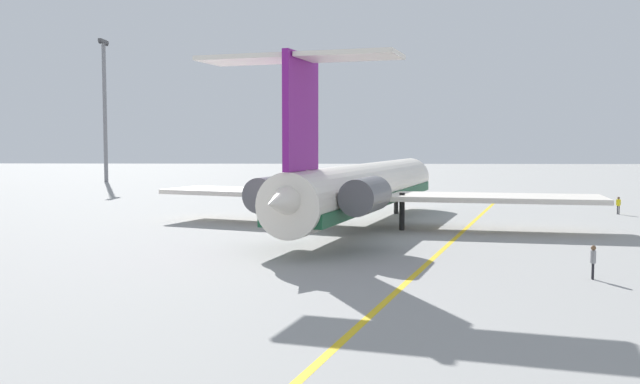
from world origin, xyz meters
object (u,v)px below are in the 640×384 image
object	(u,v)px
ground_crew_near_tail	(618,203)
ground_crew_portside	(274,192)
light_mast	(105,105)
safety_cone_nose	(268,200)
main_jetliner	(364,187)
ground_crew_starboard	(593,258)

from	to	relation	value
ground_crew_near_tail	ground_crew_portside	distance (m)	39.01
light_mast	safety_cone_nose	bearing A→B (deg)	-141.01
main_jetliner	ground_crew_starboard	xyz separation A→B (m)	(-21.41, -11.34, -2.30)
main_jetliner	ground_crew_starboard	distance (m)	24.34
ground_crew_portside	ground_crew_starboard	size ratio (longest dim) A/B	0.92
main_jetliner	ground_crew_portside	distance (m)	29.72
light_mast	ground_crew_starboard	bearing A→B (deg)	-147.94
ground_crew_near_tail	light_mast	xyz separation A→B (m)	(54.95, 69.90, 12.75)
safety_cone_nose	ground_crew_portside	bearing A→B (deg)	-14.65
main_jetliner	safety_cone_nose	xyz separation A→B (m)	(25.81, 10.65, -3.16)
light_mast	ground_crew_near_tail	bearing A→B (deg)	-128.17
safety_cone_nose	main_jetliner	bearing A→B (deg)	-157.57
ground_crew_portside	light_mast	size ratio (longest dim) A/B	0.07
main_jetliner	ground_crew_near_tail	world-z (taller)	main_jetliner
main_jetliner	ground_crew_starboard	size ratio (longest dim) A/B	23.59
safety_cone_nose	light_mast	bearing A→B (deg)	38.99
ground_crew_starboard	ground_crew_near_tail	bearing A→B (deg)	75.16
ground_crew_near_tail	light_mast	distance (m)	89.82
ground_crew_portside	safety_cone_nose	distance (m)	2.23
ground_crew_portside	ground_crew_starboard	world-z (taller)	ground_crew_starboard
ground_crew_portside	light_mast	world-z (taller)	light_mast
ground_crew_starboard	light_mast	size ratio (longest dim) A/B	0.07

